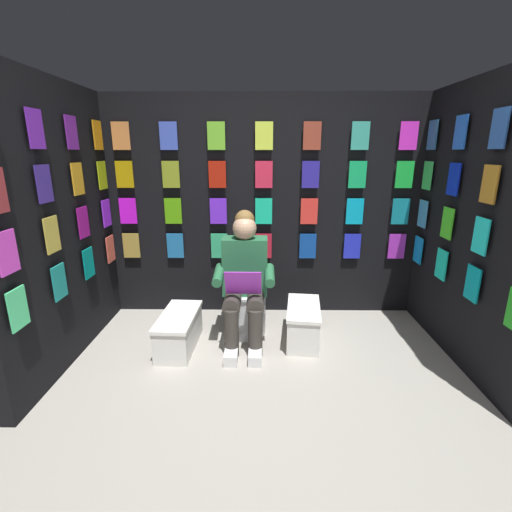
% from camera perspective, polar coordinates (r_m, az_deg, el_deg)
% --- Properties ---
extents(ground_plane, '(30.00, 30.00, 0.00)m').
position_cam_1_polar(ground_plane, '(2.54, 1.41, -25.41)').
color(ground_plane, '#9E998E').
extents(display_wall_back, '(3.25, 0.14, 2.23)m').
position_cam_1_polar(display_wall_back, '(3.81, 1.19, 7.43)').
color(display_wall_back, black).
rests_on(display_wall_back, ground).
extents(display_wall_left, '(0.14, 1.81, 2.23)m').
position_cam_1_polar(display_wall_left, '(3.31, 30.77, 3.92)').
color(display_wall_left, black).
rests_on(display_wall_left, ground).
extents(display_wall_right, '(0.14, 1.81, 2.23)m').
position_cam_1_polar(display_wall_right, '(3.28, -28.41, 4.14)').
color(display_wall_right, black).
rests_on(display_wall_right, ground).
extents(toilet, '(0.41, 0.55, 0.77)m').
position_cam_1_polar(toilet, '(3.54, -1.59, -6.56)').
color(toilet, white).
rests_on(toilet, ground).
extents(person_reading, '(0.53, 0.68, 1.19)m').
position_cam_1_polar(person_reading, '(3.23, -1.81, -3.60)').
color(person_reading, '#286B42').
rests_on(person_reading, ground).
extents(comic_longbox_near, '(0.36, 0.65, 0.33)m').
position_cam_1_polar(comic_longbox_near, '(3.43, 7.34, -10.34)').
color(comic_longbox_near, white).
rests_on(comic_longbox_near, ground).
extents(comic_longbox_far, '(0.33, 0.67, 0.31)m').
position_cam_1_polar(comic_longbox_far, '(3.37, -11.90, -11.31)').
color(comic_longbox_far, white).
rests_on(comic_longbox_far, ground).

